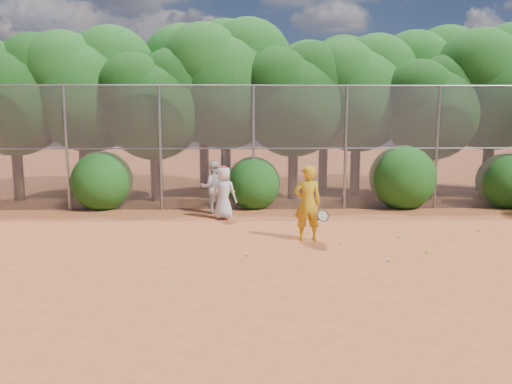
{
  "coord_description": "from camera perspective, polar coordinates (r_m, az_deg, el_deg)",
  "views": [
    {
      "loc": [
        -1.3,
        -10.15,
        3.01
      ],
      "look_at": [
        -1.0,
        2.5,
        1.1
      ],
      "focal_mm": 35.0,
      "sensor_mm": 36.0,
      "label": 1
    }
  ],
  "objects": [
    {
      "name": "tree_7",
      "position": [
        21.04,
        25.59,
        11.22
      ],
      "size": [
        4.77,
        4.14,
        6.53
      ],
      "color": "black",
      "rests_on": "ground"
    },
    {
      "name": "ball_1",
      "position": [
        13.13,
        16.1,
        -4.86
      ],
      "size": [
        0.07,
        0.07,
        0.07
      ],
      "primitive_type": "sphere",
      "color": "#BBDE28",
      "rests_on": "ground"
    },
    {
      "name": "tree_6",
      "position": [
        19.44,
        19.55,
        9.44
      ],
      "size": [
        3.86,
        3.36,
        5.29
      ],
      "color": "black",
      "rests_on": "ground"
    },
    {
      "name": "ball_3",
      "position": [
        11.81,
        18.94,
        -6.49
      ],
      "size": [
        0.07,
        0.07,
        0.07
      ],
      "primitive_type": "sphere",
      "color": "#BBDE28",
      "rests_on": "ground"
    },
    {
      "name": "bush_0",
      "position": [
        17.23,
        -17.18,
        1.5
      ],
      "size": [
        2.0,
        2.0,
        2.0
      ],
      "primitive_type": "sphere",
      "color": "#154C13",
      "rests_on": "ground"
    },
    {
      "name": "tree_3",
      "position": [
        19.06,
        -3.35,
        12.73
      ],
      "size": [
        4.89,
        4.26,
        6.7
      ],
      "color": "black",
      "rests_on": "ground"
    },
    {
      "name": "tree_11",
      "position": [
        21.1,
        7.97,
        11.63
      ],
      "size": [
        4.64,
        4.03,
        6.35
      ],
      "color": "black",
      "rests_on": "ground"
    },
    {
      "name": "fence_back",
      "position": [
        16.23,
        2.83,
        5.19
      ],
      "size": [
        20.05,
        0.09,
        4.03
      ],
      "color": "gray",
      "rests_on": "ground"
    },
    {
      "name": "player_white",
      "position": [
        15.74,
        -4.94,
        0.55
      ],
      "size": [
        0.92,
        0.82,
        1.64
      ],
      "rotation": [
        0.0,
        0.0,
        3.34
      ],
      "color": "silver",
      "rests_on": "ground"
    },
    {
      "name": "tree_12",
      "position": [
        22.85,
        19.21,
        11.88
      ],
      "size": [
        5.02,
        4.37,
        6.88
      ],
      "color": "black",
      "rests_on": "ground"
    },
    {
      "name": "player_yellow",
      "position": [
        12.24,
        5.92,
        -1.28
      ],
      "size": [
        0.87,
        0.56,
        1.85
      ],
      "rotation": [
        0.0,
        0.0,
        3.22
      ],
      "color": "gold",
      "rests_on": "ground"
    },
    {
      "name": "player_teen",
      "position": [
        14.77,
        -3.7,
        -0.08
      ],
      "size": [
        0.9,
        0.75,
        1.59
      ],
      "rotation": [
        0.0,
        0.0,
        2.75
      ],
      "color": "silver",
      "rests_on": "ground"
    },
    {
      "name": "tree_10",
      "position": [
        21.32,
        -5.9,
        12.89
      ],
      "size": [
        5.15,
        4.48,
        7.06
      ],
      "color": "black",
      "rests_on": "ground"
    },
    {
      "name": "tree_5",
      "position": [
        19.71,
        11.65,
        11.42
      ],
      "size": [
        4.51,
        3.92,
        6.17
      ],
      "color": "black",
      "rests_on": "ground"
    },
    {
      "name": "ball_0",
      "position": [
        12.08,
        9.57,
        -5.8
      ],
      "size": [
        0.07,
        0.07,
        0.07
      ],
      "primitive_type": "sphere",
      "color": "#BBDE28",
      "rests_on": "ground"
    },
    {
      "name": "bush_1",
      "position": [
        16.59,
        -0.31,
        1.27
      ],
      "size": [
        1.8,
        1.8,
        1.8
      ],
      "primitive_type": "sphere",
      "color": "#154C13",
      "rests_on": "ground"
    },
    {
      "name": "ball_4",
      "position": [
        10.96,
        -1.06,
        -7.17
      ],
      "size": [
        0.07,
        0.07,
        0.07
      ],
      "primitive_type": "sphere",
      "color": "#BBDE28",
      "rests_on": "ground"
    },
    {
      "name": "tree_0",
      "position": [
        19.95,
        -25.9,
        10.38
      ],
      "size": [
        4.38,
        3.81,
        6.0
      ],
      "color": "black",
      "rests_on": "ground"
    },
    {
      "name": "ground",
      "position": [
        10.67,
        5.75,
        -7.85
      ],
      "size": [
        80.0,
        80.0,
        0.0
      ],
      "primitive_type": "plane",
      "color": "#AD4F27",
      "rests_on": "ground"
    },
    {
      "name": "tree_1",
      "position": [
        19.56,
        -18.5,
        11.53
      ],
      "size": [
        4.64,
        4.03,
        6.35
      ],
      "color": "black",
      "rests_on": "ground"
    },
    {
      "name": "ball_2",
      "position": [
        10.9,
        14.92,
        -7.57
      ],
      "size": [
        0.07,
        0.07,
        0.07
      ],
      "primitive_type": "sphere",
      "color": "#BBDE28",
      "rests_on": "ground"
    },
    {
      "name": "tree_2",
      "position": [
        18.27,
        -11.46,
        10.21
      ],
      "size": [
        3.99,
        3.47,
        5.47
      ],
      "color": "black",
      "rests_on": "ground"
    },
    {
      "name": "bush_3",
      "position": [
        18.77,
        26.62,
        1.37
      ],
      "size": [
        1.9,
        1.9,
        1.9
      ],
      "primitive_type": "sphere",
      "color": "#154C13",
      "rests_on": "ground"
    },
    {
      "name": "tree_9",
      "position": [
        22.06,
        -19.27,
        11.56
      ],
      "size": [
        4.83,
        4.2,
        6.62
      ],
      "color": "black",
      "rests_on": "ground"
    },
    {
      "name": "ball_5",
      "position": [
        14.51,
        24.07,
        -4.01
      ],
      "size": [
        0.07,
        0.07,
        0.07
      ],
      "primitive_type": "sphere",
      "color": "#BBDE28",
      "rests_on": "ground"
    },
    {
      "name": "bush_2",
      "position": [
        17.39,
        16.4,
        1.92
      ],
      "size": [
        2.2,
        2.2,
        2.2
      ],
      "primitive_type": "sphere",
      "color": "#154C13",
      "rests_on": "ground"
    },
    {
      "name": "tree_4",
      "position": [
        18.5,
        4.48,
        10.87
      ],
      "size": [
        4.19,
        3.64,
        5.73
      ],
      "color": "black",
      "rests_on": "ground"
    }
  ]
}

